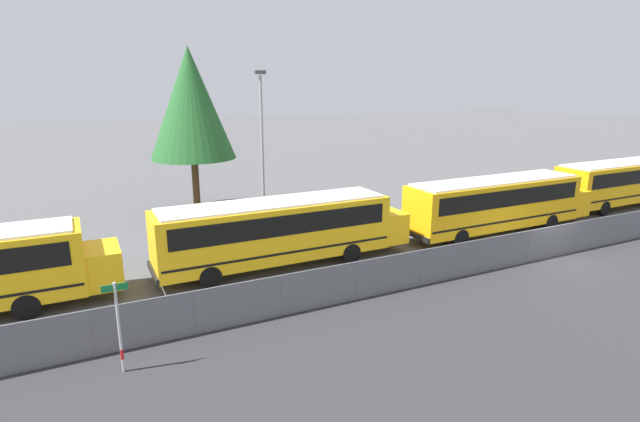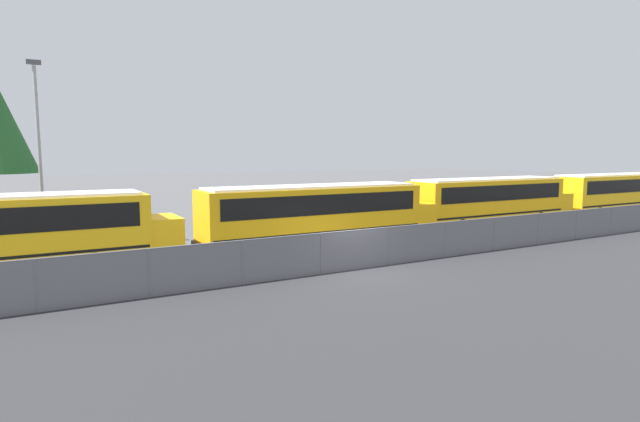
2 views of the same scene
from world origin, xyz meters
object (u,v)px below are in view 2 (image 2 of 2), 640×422
light_pole (39,147)px  school_bus_5 (614,191)px  school_bus_3 (318,212)px  school_bus_4 (491,199)px

light_pole → school_bus_5: bearing=-9.5°
school_bus_3 → light_pole: bearing=148.9°
school_bus_4 → light_pole: size_ratio=1.37×
school_bus_3 → school_bus_5: same height
school_bus_4 → school_bus_5: size_ratio=1.00×
school_bus_3 → school_bus_4: (12.13, 0.75, 0.00)m
school_bus_4 → school_bus_5: same height
school_bus_4 → school_bus_5: (12.41, -0.04, 0.00)m
school_bus_5 → light_pole: 36.15m
school_bus_3 → school_bus_5: (24.54, 0.71, 0.00)m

